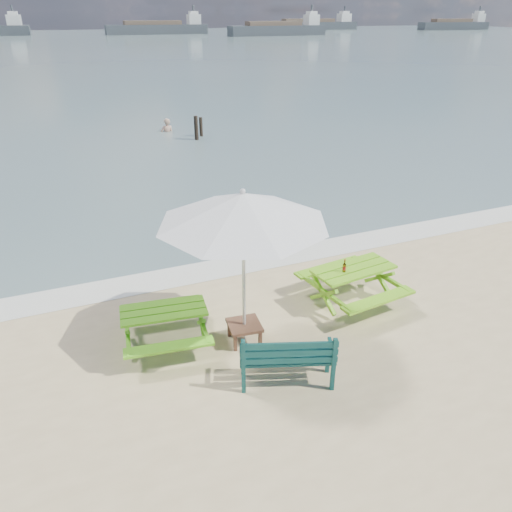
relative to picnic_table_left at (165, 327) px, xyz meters
name	(u,v)px	position (x,y,z in m)	size (l,w,h in m)	color
sea	(50,47)	(1.73, 82.66, -0.32)	(300.00, 300.00, 0.00)	slate
foam_strip	(219,268)	(1.73, 2.26, -0.32)	(22.00, 0.90, 0.01)	silver
picnic_table_left	(165,327)	(0.00, 0.00, 0.00)	(1.61, 1.75, 0.68)	#5FBC1C
picnic_table_right	(352,286)	(3.66, -0.07, 0.04)	(1.77, 1.93, 0.75)	#6CB41B
park_bench	(287,367)	(1.47, -1.69, -0.05)	(1.50, 0.94, 0.88)	#0F4240
side_table	(244,332)	(1.26, -0.46, -0.14)	(0.60, 0.60, 0.35)	brown
patio_umbrella	(243,209)	(1.26, -0.46, 2.12)	(3.00, 3.00, 2.69)	silver
beer_bottle	(344,268)	(3.40, -0.13, 0.51)	(0.06, 0.06, 0.25)	#8F5C14
swimmer	(168,136)	(4.03, 16.45, -0.55)	(0.63, 0.43, 1.67)	tan
mooring_pilings	(198,130)	(4.99, 14.51, 0.05)	(0.56, 0.76, 1.24)	black
cargo_ships	(248,28)	(51.15, 123.01, 0.86)	(150.63, 34.11, 4.40)	#383D42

